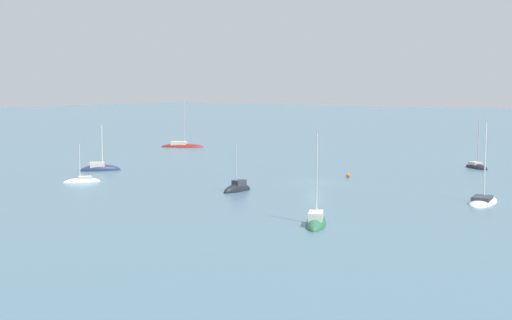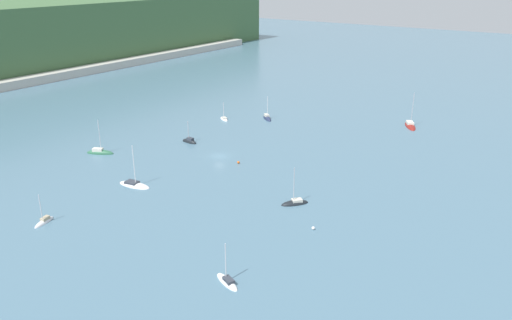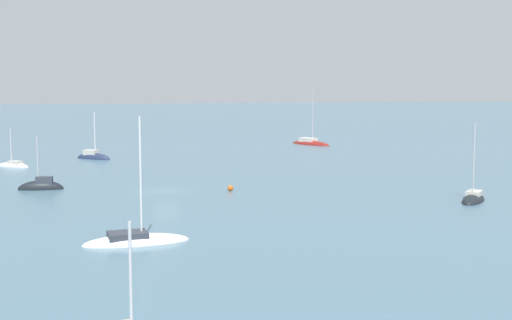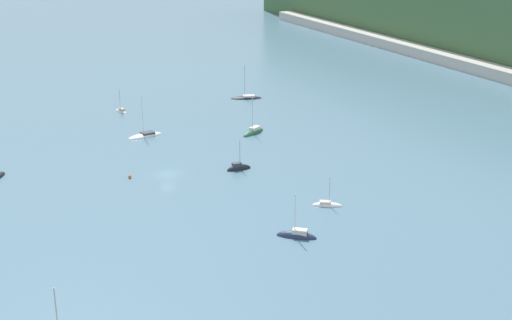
{
  "view_description": "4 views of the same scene",
  "coord_description": "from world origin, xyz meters",
  "px_view_note": "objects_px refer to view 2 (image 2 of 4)",
  "views": [
    {
      "loc": [
        -48.35,
        80.28,
        12.87
      ],
      "look_at": [
        8.79,
        1.38,
        2.5
      ],
      "focal_mm": 50.0,
      "sensor_mm": 36.0,
      "label": 1
    },
    {
      "loc": [
        -86.08,
        -70.48,
        41.62
      ],
      "look_at": [
        -3.08,
        -12.75,
        2.79
      ],
      "focal_mm": 35.0,
      "sensor_mm": 36.0,
      "label": 2
    },
    {
      "loc": [
        -72.71,
        4.74,
        11.14
      ],
      "look_at": [
        13.13,
        -12.08,
        1.52
      ],
      "focal_mm": 50.0,
      "sensor_mm": 36.0,
      "label": 3
    },
    {
      "loc": [
        114.26,
        -39.39,
        45.84
      ],
      "look_at": [
        4.89,
        15.45,
        1.85
      ],
      "focal_mm": 50.0,
      "sensor_mm": 36.0,
      "label": 4
    }
  ],
  "objects_px": {
    "sailboat_0": "(224,119)",
    "mooring_buoy_0": "(313,228)",
    "sailboat_4": "(100,153)",
    "mooring_buoy_1": "(238,162)",
    "sailboat_3": "(267,118)",
    "sailboat_5": "(190,142)",
    "sailboat_9": "(295,203)",
    "sailboat_1": "(134,185)",
    "sailboat_2": "(227,282)",
    "sailboat_7": "(410,126)",
    "sailboat_8": "(44,222)"
  },
  "relations": [
    {
      "from": "sailboat_2",
      "to": "mooring_buoy_1",
      "type": "bearing_deg",
      "value": -33.69
    },
    {
      "from": "sailboat_3",
      "to": "sailboat_4",
      "type": "xyz_separation_m",
      "value": [
        -47.76,
        16.65,
        0.0
      ]
    },
    {
      "from": "mooring_buoy_0",
      "to": "sailboat_7",
      "type": "bearing_deg",
      "value": 5.33
    },
    {
      "from": "sailboat_2",
      "to": "mooring_buoy_0",
      "type": "distance_m",
      "value": 20.72
    },
    {
      "from": "sailboat_5",
      "to": "mooring_buoy_1",
      "type": "distance_m",
      "value": 19.75
    },
    {
      "from": "sailboat_8",
      "to": "sailboat_9",
      "type": "height_order",
      "value": "sailboat_9"
    },
    {
      "from": "sailboat_4",
      "to": "mooring_buoy_1",
      "type": "height_order",
      "value": "sailboat_4"
    },
    {
      "from": "sailboat_8",
      "to": "sailboat_9",
      "type": "distance_m",
      "value": 45.17
    },
    {
      "from": "sailboat_5",
      "to": "sailboat_4",
      "type": "bearing_deg",
      "value": 59.26
    },
    {
      "from": "sailboat_9",
      "to": "mooring_buoy_1",
      "type": "relative_size",
      "value": 13.82
    },
    {
      "from": "sailboat_0",
      "to": "mooring_buoy_1",
      "type": "bearing_deg",
      "value": 166.01
    },
    {
      "from": "sailboat_2",
      "to": "sailboat_5",
      "type": "height_order",
      "value": "sailboat_2"
    },
    {
      "from": "sailboat_4",
      "to": "sailboat_5",
      "type": "distance_m",
      "value": 22.14
    },
    {
      "from": "sailboat_2",
      "to": "sailboat_4",
      "type": "distance_m",
      "value": 62.72
    },
    {
      "from": "sailboat_2",
      "to": "sailboat_5",
      "type": "relative_size",
      "value": 1.04
    },
    {
      "from": "sailboat_3",
      "to": "sailboat_8",
      "type": "relative_size",
      "value": 1.26
    },
    {
      "from": "sailboat_7",
      "to": "sailboat_9",
      "type": "bearing_deg",
      "value": -30.33
    },
    {
      "from": "sailboat_2",
      "to": "sailboat_4",
      "type": "relative_size",
      "value": 0.73
    },
    {
      "from": "sailboat_9",
      "to": "sailboat_5",
      "type": "bearing_deg",
      "value": -72.06
    },
    {
      "from": "sailboat_1",
      "to": "sailboat_5",
      "type": "height_order",
      "value": "sailboat_1"
    },
    {
      "from": "sailboat_2",
      "to": "sailboat_8",
      "type": "distance_m",
      "value": 37.61
    },
    {
      "from": "sailboat_9",
      "to": "mooring_buoy_0",
      "type": "relative_size",
      "value": 14.19
    },
    {
      "from": "sailboat_4",
      "to": "sailboat_9",
      "type": "relative_size",
      "value": 1.15
    },
    {
      "from": "sailboat_0",
      "to": "sailboat_5",
      "type": "distance_m",
      "value": 22.24
    },
    {
      "from": "sailboat_0",
      "to": "sailboat_2",
      "type": "distance_m",
      "value": 82.24
    },
    {
      "from": "sailboat_1",
      "to": "mooring_buoy_0",
      "type": "xyz_separation_m",
      "value": [
        4.63,
        -39.2,
        0.21
      ]
    },
    {
      "from": "sailboat_1",
      "to": "sailboat_9",
      "type": "relative_size",
      "value": 1.15
    },
    {
      "from": "sailboat_4",
      "to": "mooring_buoy_0",
      "type": "relative_size",
      "value": 16.33
    },
    {
      "from": "sailboat_7",
      "to": "mooring_buoy_0",
      "type": "distance_m",
      "value": 68.85
    },
    {
      "from": "sailboat_0",
      "to": "sailboat_4",
      "type": "bearing_deg",
      "value": 113.25
    },
    {
      "from": "sailboat_0",
      "to": "sailboat_7",
      "type": "bearing_deg",
      "value": -119.84
    },
    {
      "from": "sailboat_4",
      "to": "sailboat_9",
      "type": "xyz_separation_m",
      "value": [
        3.03,
        -52.73,
        -0.02
      ]
    },
    {
      "from": "sailboat_1",
      "to": "mooring_buoy_1",
      "type": "bearing_deg",
      "value": 57.94
    },
    {
      "from": "sailboat_3",
      "to": "sailboat_9",
      "type": "distance_m",
      "value": 57.47
    },
    {
      "from": "sailboat_9",
      "to": "sailboat_4",
      "type": "bearing_deg",
      "value": -47.92
    },
    {
      "from": "sailboat_0",
      "to": "mooring_buoy_0",
      "type": "bearing_deg",
      "value": 173.46
    },
    {
      "from": "sailboat_3",
      "to": "sailboat_9",
      "type": "xyz_separation_m",
      "value": [
        -44.73,
        -36.08,
        -0.02
      ]
    },
    {
      "from": "sailboat_9",
      "to": "mooring_buoy_0",
      "type": "xyz_separation_m",
      "value": [
        -6.81,
        -7.66,
        0.2
      ]
    },
    {
      "from": "sailboat_1",
      "to": "sailboat_2",
      "type": "xyz_separation_m",
      "value": [
        -15.92,
        -36.62,
        0.02
      ]
    },
    {
      "from": "sailboat_7",
      "to": "sailboat_9",
      "type": "height_order",
      "value": "sailboat_7"
    },
    {
      "from": "sailboat_9",
      "to": "sailboat_0",
      "type": "bearing_deg",
      "value": -89.86
    },
    {
      "from": "sailboat_3",
      "to": "sailboat_5",
      "type": "relative_size",
      "value": 1.18
    },
    {
      "from": "sailboat_0",
      "to": "mooring_buoy_0",
      "type": "relative_size",
      "value": 9.83
    },
    {
      "from": "sailboat_4",
      "to": "sailboat_8",
      "type": "relative_size",
      "value": 1.53
    },
    {
      "from": "sailboat_0",
      "to": "sailboat_1",
      "type": "bearing_deg",
      "value": 139.39
    },
    {
      "from": "sailboat_3",
      "to": "sailboat_4",
      "type": "bearing_deg",
      "value": -69.26
    },
    {
      "from": "mooring_buoy_1",
      "to": "sailboat_4",
      "type": "bearing_deg",
      "value": 113.65
    },
    {
      "from": "sailboat_0",
      "to": "sailboat_4",
      "type": "height_order",
      "value": "sailboat_4"
    },
    {
      "from": "sailboat_1",
      "to": "sailboat_4",
      "type": "height_order",
      "value": "sailboat_1"
    },
    {
      "from": "sailboat_2",
      "to": "sailboat_9",
      "type": "height_order",
      "value": "sailboat_9"
    }
  ]
}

